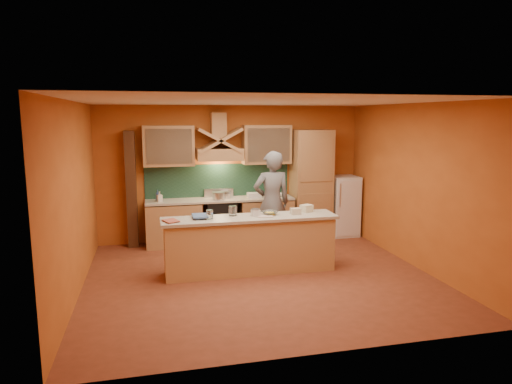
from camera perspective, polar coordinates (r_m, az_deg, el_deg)
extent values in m
cube|color=brown|center=(7.52, 0.52, -10.60)|extent=(5.50, 5.00, 0.01)
cube|color=white|center=(7.07, 0.55, 11.26)|extent=(5.50, 5.00, 0.01)
cube|color=#C06125|center=(9.58, -3.01, 2.37)|extent=(5.50, 0.02, 2.80)
cube|color=#C06125|center=(4.82, 7.61, -4.76)|extent=(5.50, 0.02, 2.80)
cube|color=#C06125|center=(7.05, -21.76, -0.85)|extent=(0.02, 5.00, 2.80)
cube|color=#C06125|center=(8.25, 19.43, 0.70)|extent=(0.02, 5.00, 2.80)
cube|color=tan|center=(9.32, -10.23, -4.02)|extent=(1.10, 0.60, 0.86)
cube|color=tan|center=(9.60, 1.19, -3.48)|extent=(1.10, 0.60, 0.86)
cube|color=#BBB19E|center=(9.32, -4.47, -0.95)|extent=(3.00, 0.62, 0.04)
cube|color=black|center=(9.41, -4.44, -3.65)|extent=(0.60, 0.58, 0.90)
cube|color=#19382B|center=(9.54, -4.76, 1.41)|extent=(3.00, 0.03, 0.70)
cube|color=tan|center=(9.25, -4.59, 4.72)|extent=(0.92, 0.50, 0.24)
cube|color=tan|center=(9.32, -4.73, 8.32)|extent=(0.30, 0.30, 0.50)
cube|color=tan|center=(9.21, -10.87, 5.68)|extent=(1.00, 0.35, 0.80)
cube|color=tan|center=(9.51, 1.33, 5.96)|extent=(1.00, 0.35, 0.80)
cube|color=tan|center=(9.76, 6.90, 0.96)|extent=(0.80, 0.60, 2.30)
cube|color=white|center=(10.12, 10.84, -1.71)|extent=(0.58, 0.60, 1.30)
cube|color=#472816|center=(9.33, -15.32, 0.31)|extent=(0.20, 0.30, 2.30)
cube|color=tan|center=(7.64, -0.75, -6.80)|extent=(2.80, 0.55, 0.88)
cube|color=#BBB19E|center=(7.52, -0.76, -3.29)|extent=(2.90, 0.62, 0.05)
imported|color=slate|center=(8.57, 1.98, -1.35)|extent=(0.72, 0.49, 1.94)
cylinder|color=silver|center=(9.19, -4.70, -0.61)|extent=(0.28, 0.28, 0.16)
cylinder|color=silver|center=(9.39, -3.81, -0.48)|extent=(0.25, 0.25, 0.13)
imported|color=silver|center=(9.13, -11.96, -0.57)|extent=(0.12, 0.12, 0.20)
imported|color=#33548E|center=(9.20, -12.19, -0.44)|extent=(0.11, 0.11, 0.23)
imported|color=silver|center=(9.57, 2.83, -0.34)|extent=(0.21, 0.21, 0.06)
cube|color=silver|center=(9.41, -0.24, -0.40)|extent=(0.28, 0.22, 0.10)
imported|color=#A74D3B|center=(7.23, -11.32, -3.68)|extent=(0.29, 0.33, 0.03)
imported|color=#456298|center=(7.45, -7.97, -3.02)|extent=(0.26, 0.35, 0.03)
cylinder|color=silver|center=(7.59, -2.91, -2.36)|extent=(0.15, 0.15, 0.16)
cylinder|color=white|center=(7.37, -5.81, -2.80)|extent=(0.13, 0.13, 0.15)
cube|color=silver|center=(7.55, -0.05, -2.62)|extent=(0.14, 0.14, 0.11)
imported|color=silver|center=(7.65, 1.71, -2.63)|extent=(0.33, 0.33, 0.06)
cube|color=beige|center=(7.52, 1.16, -3.02)|extent=(0.27, 0.22, 0.02)
cube|color=beige|center=(7.93, 6.34, -2.04)|extent=(0.23, 0.21, 0.12)
cube|color=beige|center=(7.72, 4.96, -2.41)|extent=(0.17, 0.13, 0.10)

